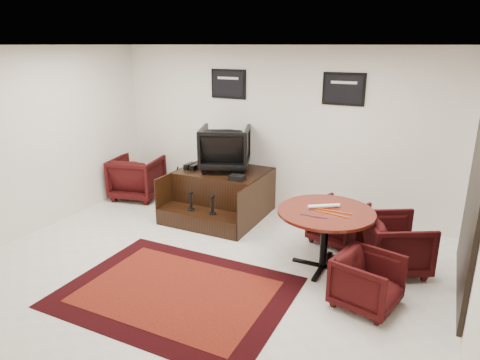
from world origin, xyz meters
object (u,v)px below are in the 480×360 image
meeting_table (326,217)px  table_chair_window (395,242)px  shine_podium (222,195)px  table_chair_back (338,220)px  shine_chair (225,146)px  table_chair_corner (368,279)px  armchair_side (137,175)px

meeting_table → table_chair_window: meeting_table is taller
shine_podium → meeting_table: meeting_table is taller
table_chair_back → meeting_table: bearing=108.4°
shine_chair → table_chair_corner: 3.42m
shine_podium → table_chair_window: bearing=-13.8°
shine_podium → table_chair_corner: size_ratio=2.27×
armchair_side → table_chair_back: bearing=164.3°
table_chair_back → table_chair_window: size_ratio=0.88×
meeting_table → table_chair_back: meeting_table is taller
table_chair_back → armchair_side: bearing=13.4°
shine_chair → table_chair_back: 2.25m
table_chair_back → table_chair_corner: size_ratio=1.04×
table_chair_back → table_chair_corner: (0.69, -1.48, -0.02)m
shine_podium → table_chair_corner: shine_podium is taller
shine_chair → table_chair_window: 3.13m
armchair_side → meeting_table: (3.92, -1.10, 0.27)m
shine_podium → armchair_side: (-1.84, 0.04, 0.08)m
armchair_side → table_chair_window: (4.75, -0.76, -0.04)m
shine_chair → table_chair_corner: shine_chair is taller
table_chair_window → shine_podium: bearing=47.0°
shine_podium → shine_chair: (0.00, 0.15, 0.82)m
meeting_table → table_chair_corner: bearing=-43.7°
table_chair_back → shine_chair: bearing=7.2°
shine_chair → armchair_side: 1.99m
table_chair_corner → shine_chair: bearing=69.4°
table_chair_window → table_chair_corner: size_ratio=1.18×
shine_chair → meeting_table: shine_chair is taller
armchair_side → table_chair_window: 4.81m
shine_podium → table_chair_back: shine_podium is taller
shine_podium → table_chair_window: table_chair_window is taller
meeting_table → armchair_side: bearing=164.3°
table_chair_window → table_chair_corner: table_chair_window is taller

